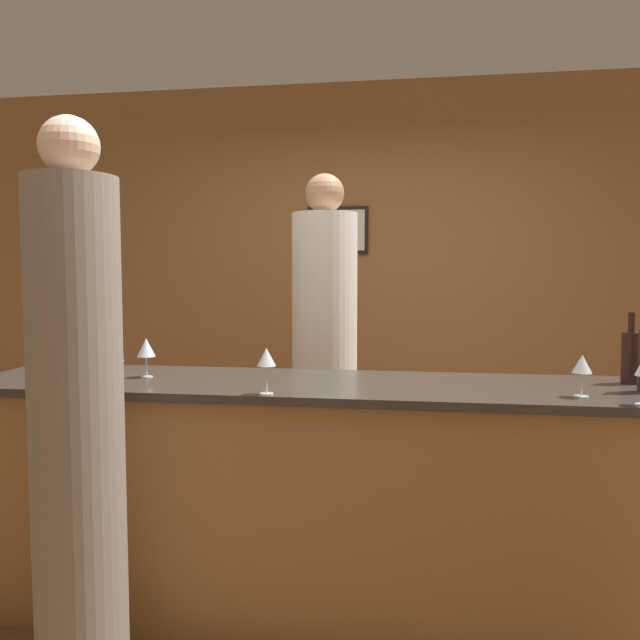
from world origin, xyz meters
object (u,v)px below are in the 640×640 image
guest_0 (77,432)px  wine_bottle_2 (630,356)px  bartender (325,366)px  wine_bottle_1 (71,347)px  ice_bucket (96,355)px

guest_0 → wine_bottle_2: (1.96, 0.80, 0.19)m
bartender → wine_bottle_1: 1.32m
bartender → wine_bottle_2: size_ratio=6.79×
wine_bottle_2 → ice_bucket: 2.26m
ice_bucket → guest_0: bearing=-66.4°
wine_bottle_2 → ice_bucket: (-2.25, -0.14, -0.02)m
wine_bottle_1 → wine_bottle_2: wine_bottle_2 is taller
wine_bottle_2 → ice_bucket: size_ratio=1.59×
bartender → guest_0: (-0.60, -1.53, -0.01)m
guest_0 → ice_bucket: bearing=113.6°
wine_bottle_1 → guest_0: bearing=-58.6°
wine_bottle_1 → wine_bottle_2: bearing=-1.2°
wine_bottle_1 → wine_bottle_2: size_ratio=0.94×
guest_0 → wine_bottle_1: guest_0 is taller
bartender → wine_bottle_2: (1.36, -0.73, 0.17)m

